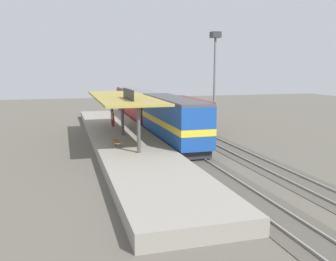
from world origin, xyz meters
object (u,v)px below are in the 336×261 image
Objects in this scene: platform_bench at (116,142)px; passenger_carriage_single at (137,104)px; freight_car at (187,113)px; locomotive at (173,120)px; light_mast at (215,60)px; person_waiting at (113,118)px.

platform_bench is 0.08× the size of passenger_carriage_single.
passenger_carriage_single reaches higher than platform_bench.
freight_car reaches higher than platform_bench.
light_mast is (7.80, 8.29, 5.99)m from locomotive.
freight_car is at bearing 63.70° from locomotive.
person_waiting is at bearing -168.91° from freight_car.
passenger_carriage_single reaches higher than person_waiting.
platform_bench is 7.15m from locomotive.
light_mast is (13.80, 12.02, 7.05)m from platform_bench.
locomotive is at bearing -57.29° from person_waiting.
passenger_carriage_single is 13.86m from light_mast.
locomotive is at bearing 31.88° from platform_bench.
locomotive reaches higher than platform_bench.
light_mast reaches higher than freight_car.
person_waiting reaches higher than platform_bench.
freight_car is 7.25m from light_mast.
locomotive is at bearing -116.30° from freight_car.
locomotive is at bearing -133.27° from light_mast.
person_waiting is (1.21, 11.20, 0.51)m from platform_bench.
passenger_carriage_single is 11.58m from person_waiting.
passenger_carriage_single is at bearing 65.53° from person_waiting.
locomotive is 12.86m from light_mast.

